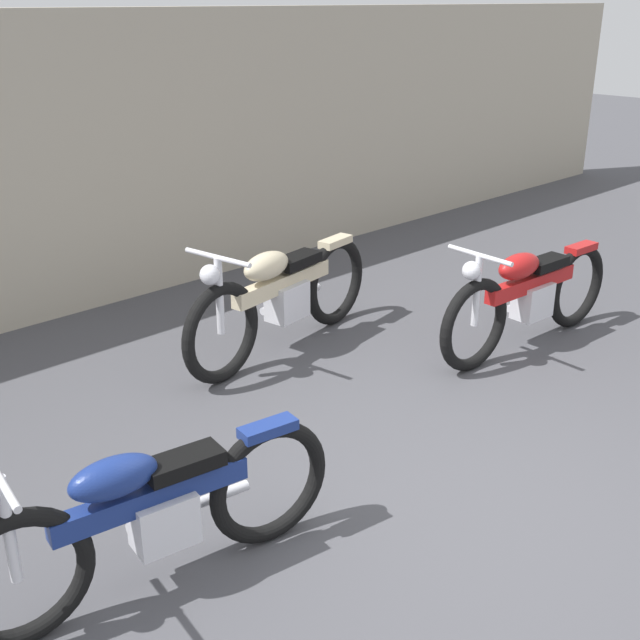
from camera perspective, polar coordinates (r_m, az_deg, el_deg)
name	(u,v)px	position (r m, az deg, el deg)	size (l,w,h in m)	color
ground_plane	(483,522)	(4.63, 11.69, -14.09)	(40.00, 40.00, 0.00)	#47474C
building_wall	(65,167)	(7.48, -17.93, 10.46)	(18.00, 0.30, 2.63)	#B2A893
motorcycle_cream	(281,295)	(6.38, -2.82, 1.79)	(2.21, 0.70, 1.00)	black
motorcycle_blue	(150,514)	(3.95, -12.15, -13.51)	(1.98, 0.56, 0.89)	black
motorcycle_red	(528,295)	(6.66, 14.77, 1.76)	(2.12, 0.59, 0.95)	black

